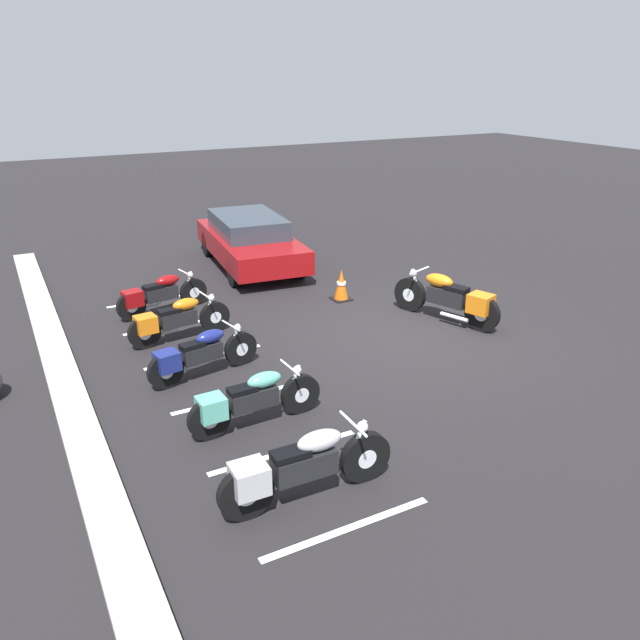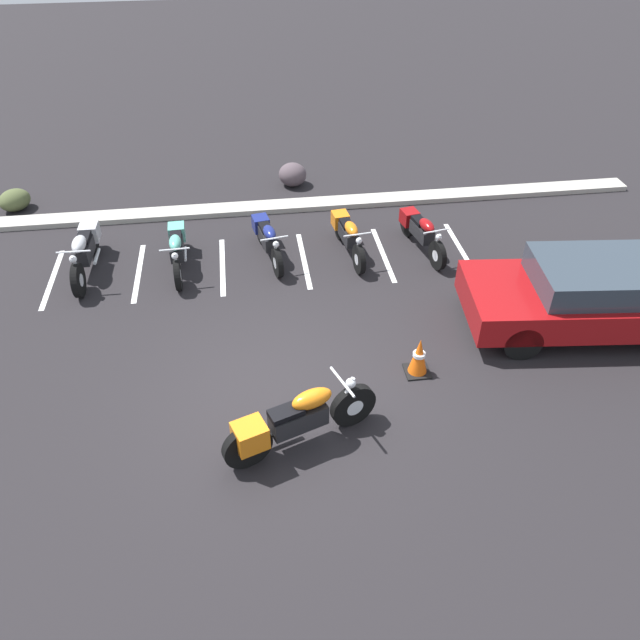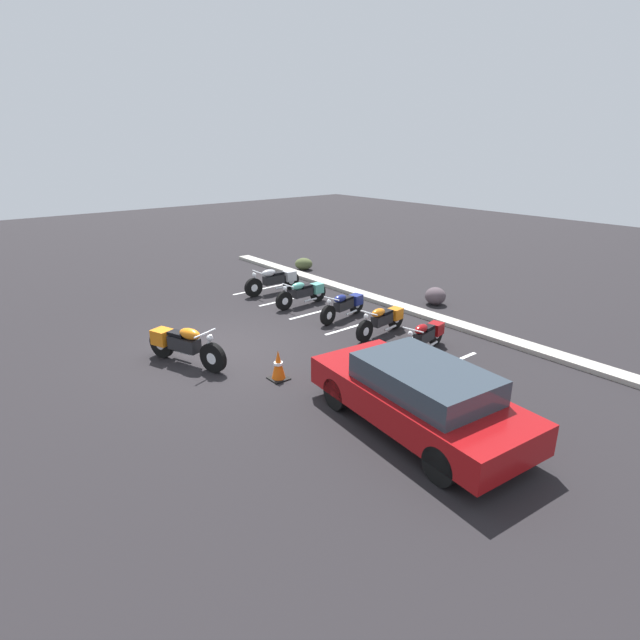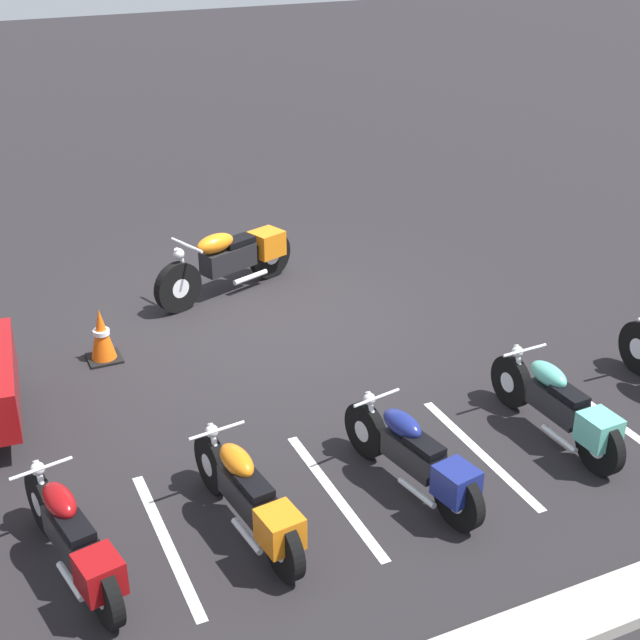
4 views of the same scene
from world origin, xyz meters
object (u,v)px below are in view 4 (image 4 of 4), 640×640
motorcycle_orange_featured (232,259)px  parked_bike_2 (417,458)px  parked_bike_1 (561,407)px  traffic_cone (102,336)px  parked_bike_4 (74,540)px  parked_bike_3 (250,498)px

motorcycle_orange_featured → parked_bike_2: motorcycle_orange_featured is taller
parked_bike_1 → parked_bike_2: 1.81m
parked_bike_2 → traffic_cone: bearing=18.6°
parked_bike_4 → traffic_cone: parked_bike_4 is taller
motorcycle_orange_featured → traffic_cone: (2.13, 1.26, -0.17)m
parked_bike_2 → parked_bike_3: parked_bike_3 is taller
motorcycle_orange_featured → parked_bike_4: bearing=37.8°
motorcycle_orange_featured → parked_bike_2: 5.14m
motorcycle_orange_featured → parked_bike_2: bearing=70.2°
parked_bike_2 → parked_bike_3: size_ratio=0.98×
parked_bike_4 → traffic_cone: (-1.02, -3.72, -0.09)m
parked_bike_4 → parked_bike_1: bearing=-101.0°
parked_bike_1 → parked_bike_4: (4.96, -0.01, -0.01)m
parked_bike_2 → traffic_cone: (2.14, -3.89, -0.09)m
motorcycle_orange_featured → traffic_cone: 2.48m
parked_bike_3 → motorcycle_orange_featured: bearing=-24.7°
parked_bike_2 → parked_bike_3: bearing=76.9°
parked_bike_1 → parked_bike_4: size_ratio=1.02×
motorcycle_orange_featured → parked_bike_1: (-1.81, 4.99, -0.08)m
parked_bike_2 → traffic_cone: parked_bike_2 is taller
motorcycle_orange_featured → parked_bike_1: motorcycle_orange_featured is taller
parked_bike_2 → traffic_cone: 4.44m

